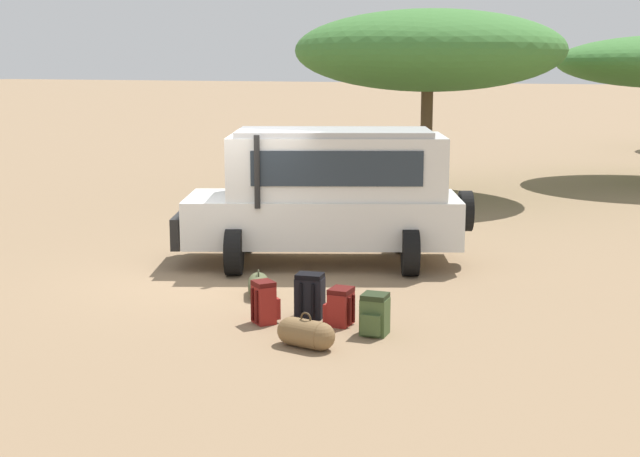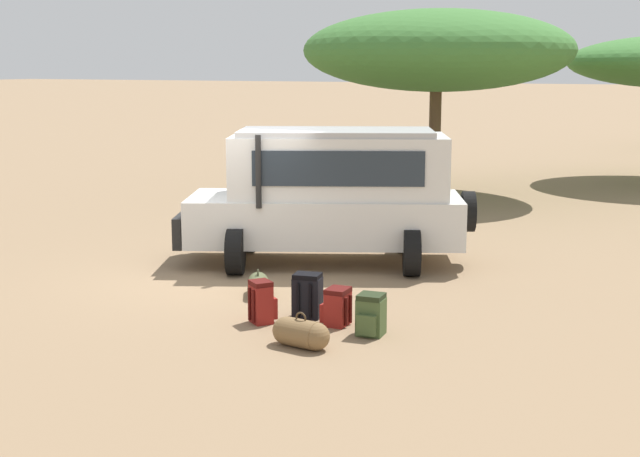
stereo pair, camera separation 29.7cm
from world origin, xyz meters
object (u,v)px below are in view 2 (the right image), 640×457
Objects in this scene: duffel_bag_soft_canvas at (301,333)px; acacia_tree_far_left at (437,51)px; backpack_near_rear_wheel at (337,307)px; backpack_beside_front_wheel at (262,302)px; backpack_outermost at (308,296)px; safari_vehicle at (331,193)px; duffel_bag_low_black_case at (258,285)px; backpack_cluster_center at (371,315)px.

acacia_tree_far_left is at bearing 102.45° from duffel_bag_soft_canvas.
backpack_beside_front_wheel is at bearing -159.52° from backpack_near_rear_wheel.
duffel_bag_soft_canvas is at bearing -66.32° from backpack_outermost.
backpack_outermost is (-0.55, 0.17, 0.06)m from backpack_near_rear_wheel.
safari_vehicle reaches higher than duffel_bag_low_black_case.
backpack_near_rear_wheel is (1.80, -3.53, -1.04)m from safari_vehicle.
safari_vehicle is at bearing 111.37° from duffel_bag_soft_canvas.
safari_vehicle is at bearing 117.05° from backpack_near_rear_wheel.
backpack_cluster_center is at bearing 5.29° from backpack_beside_front_wheel.
backpack_beside_front_wheel is at bearing 143.83° from duffel_bag_soft_canvas.
backpack_outermost is 1.41m from duffel_bag_soft_canvas.
duffel_bag_low_black_case is (0.01, -2.64, -1.13)m from safari_vehicle.
backpack_beside_front_wheel is 1.15× the size of backpack_near_rear_wheel.
backpack_outermost is at bearing 162.39° from backpack_near_rear_wheel.
backpack_near_rear_wheel is at bearing -26.33° from duffel_bag_low_black_case.
backpack_cluster_center is at bearing -24.84° from duffel_bag_low_black_case.
safari_vehicle is 6.51× the size of duffel_bag_soft_canvas.
backpack_outermost reaches higher than backpack_near_rear_wheel.
duffel_bag_soft_canvas is (1.81, -4.64, -1.11)m from safari_vehicle.
safari_vehicle is 4.57m from backpack_cluster_center.
backpack_outermost is at bearing 113.68° from duffel_bag_soft_canvas.
backpack_beside_front_wheel is 0.94× the size of backpack_outermost.
safari_vehicle is 5.10m from duffel_bag_soft_canvas.
safari_vehicle is 4.09m from backpack_near_rear_wheel.
acacia_tree_far_left reaches higher than safari_vehicle.
backpack_cluster_center is at bearing -20.22° from backpack_near_rear_wheel.
duffel_bag_soft_canvas is (1.81, -2.00, 0.02)m from duffel_bag_low_black_case.
safari_vehicle reaches higher than backpack_cluster_center.
backpack_beside_front_wheel reaches higher than backpack_near_rear_wheel.
backpack_beside_front_wheel is at bearing -57.62° from duffel_bag_low_black_case.
backpack_cluster_center is 1.07× the size of backpack_near_rear_wheel.
duffel_bag_low_black_case is at bearing 155.16° from backpack_cluster_center.
backpack_beside_front_wheel is 1.08× the size of backpack_cluster_center.
backpack_near_rear_wheel is at bearing -62.95° from safari_vehicle.
safari_vehicle is at bearing 101.68° from backpack_beside_front_wheel.
backpack_near_rear_wheel is 0.58m from backpack_outermost.
backpack_near_rear_wheel is 0.07× the size of acacia_tree_far_left.
backpack_outermost is 13.24m from acacia_tree_far_left.
duffel_bag_soft_canvas is 0.11× the size of acacia_tree_far_left.
duffel_bag_soft_canvas is (0.01, -1.11, -0.07)m from backpack_near_rear_wheel.
safari_vehicle reaches higher than duffel_bag_soft_canvas.
acacia_tree_far_left reaches higher than duffel_bag_soft_canvas.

